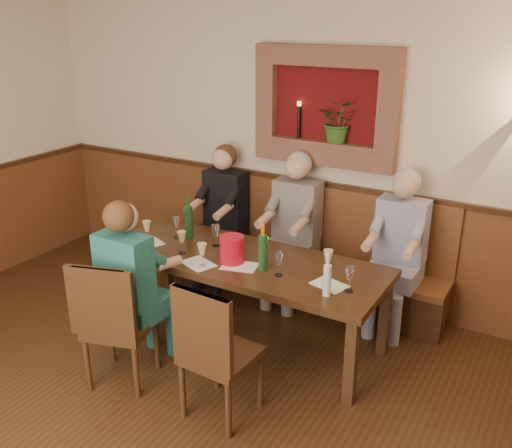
{
  "coord_description": "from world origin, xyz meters",
  "views": [
    {
      "loc": [
        2.26,
        -1.8,
        2.66
      ],
      "look_at": [
        0.1,
        1.9,
        1.05
      ],
      "focal_mm": 40.0,
      "sensor_mm": 36.0,
      "label": 1
    }
  ],
  "objects_px": {
    "chair_near_right": "(220,377)",
    "person_bench_left": "(221,227)",
    "person_bench_right": "(396,265)",
    "spittoon_bucket": "(232,249)",
    "bench": "(293,263)",
    "wine_bottle_green_b": "(189,221)",
    "water_bottle": "(327,279)",
    "wine_bottle_green_a": "(263,251)",
    "person_chair_front": "(136,301)",
    "dining_table": "(243,266)",
    "person_bench_mid": "(292,242)",
    "chair_near_left": "(121,346)"
  },
  "relations": [
    {
      "from": "person_chair_front",
      "to": "wine_bottle_green_b",
      "type": "height_order",
      "value": "person_chair_front"
    },
    {
      "from": "person_bench_right",
      "to": "spittoon_bucket",
      "type": "xyz_separation_m",
      "value": [
        -1.07,
        -0.95,
        0.27
      ]
    },
    {
      "from": "bench",
      "to": "spittoon_bucket",
      "type": "distance_m",
      "value": 1.19
    },
    {
      "from": "chair_near_left",
      "to": "person_bench_left",
      "type": "relative_size",
      "value": 0.71
    },
    {
      "from": "dining_table",
      "to": "spittoon_bucket",
      "type": "distance_m",
      "value": 0.22
    },
    {
      "from": "bench",
      "to": "chair_near_right",
      "type": "distance_m",
      "value": 1.91
    },
    {
      "from": "spittoon_bucket",
      "to": "water_bottle",
      "type": "bearing_deg",
      "value": -8.85
    },
    {
      "from": "bench",
      "to": "water_bottle",
      "type": "height_order",
      "value": "bench"
    },
    {
      "from": "spittoon_bucket",
      "to": "wine_bottle_green_b",
      "type": "bearing_deg",
      "value": 157.44
    },
    {
      "from": "person_bench_left",
      "to": "person_chair_front",
      "type": "height_order",
      "value": "person_bench_left"
    },
    {
      "from": "dining_table",
      "to": "chair_near_right",
      "type": "distance_m",
      "value": 1.07
    },
    {
      "from": "person_bench_left",
      "to": "person_bench_mid",
      "type": "distance_m",
      "value": 0.81
    },
    {
      "from": "water_bottle",
      "to": "wine_bottle_green_b",
      "type": "bearing_deg",
      "value": 165.31
    },
    {
      "from": "chair_near_right",
      "to": "person_bench_mid",
      "type": "bearing_deg",
      "value": 103.96
    },
    {
      "from": "bench",
      "to": "wine_bottle_green_b",
      "type": "bearing_deg",
      "value": -128.64
    },
    {
      "from": "bench",
      "to": "chair_near_left",
      "type": "xyz_separation_m",
      "value": [
        -0.47,
        -1.93,
        -0.03
      ]
    },
    {
      "from": "spittoon_bucket",
      "to": "wine_bottle_green_a",
      "type": "xyz_separation_m",
      "value": [
        0.29,
        -0.0,
        0.05
      ]
    },
    {
      "from": "chair_near_right",
      "to": "wine_bottle_green_a",
      "type": "xyz_separation_m",
      "value": [
        -0.12,
        0.81,
        0.61
      ]
    },
    {
      "from": "chair_near_left",
      "to": "chair_near_right",
      "type": "xyz_separation_m",
      "value": [
        0.85,
        0.06,
        0.0
      ]
    },
    {
      "from": "wine_bottle_green_a",
      "to": "chair_near_left",
      "type": "bearing_deg",
      "value": -130.2
    },
    {
      "from": "person_chair_front",
      "to": "water_bottle",
      "type": "xyz_separation_m",
      "value": [
        1.34,
        0.52,
        0.29
      ]
    },
    {
      "from": "person_chair_front",
      "to": "wine_bottle_green_b",
      "type": "xyz_separation_m",
      "value": [
        -0.17,
        0.92,
        0.32
      ]
    },
    {
      "from": "person_bench_left",
      "to": "wine_bottle_green_a",
      "type": "height_order",
      "value": "person_bench_left"
    },
    {
      "from": "wine_bottle_green_b",
      "to": "person_bench_right",
      "type": "bearing_deg",
      "value": 22.52
    },
    {
      "from": "wine_bottle_green_a",
      "to": "water_bottle",
      "type": "height_order",
      "value": "wine_bottle_green_a"
    },
    {
      "from": "person_chair_front",
      "to": "water_bottle",
      "type": "distance_m",
      "value": 1.47
    },
    {
      "from": "person_bench_mid",
      "to": "water_bottle",
      "type": "distance_m",
      "value": 1.4
    },
    {
      "from": "person_bench_right",
      "to": "wine_bottle_green_b",
      "type": "relative_size",
      "value": 3.73
    },
    {
      "from": "person_bench_right",
      "to": "person_chair_front",
      "type": "relative_size",
      "value": 1.01
    },
    {
      "from": "person_bench_left",
      "to": "water_bottle",
      "type": "height_order",
      "value": "person_bench_left"
    },
    {
      "from": "dining_table",
      "to": "wine_bottle_green_b",
      "type": "xyz_separation_m",
      "value": [
        -0.64,
        0.14,
        0.23
      ]
    },
    {
      "from": "chair_near_right",
      "to": "person_bench_left",
      "type": "relative_size",
      "value": 0.72
    },
    {
      "from": "dining_table",
      "to": "chair_near_right",
      "type": "height_order",
      "value": "chair_near_right"
    },
    {
      "from": "person_chair_front",
      "to": "spittoon_bucket",
      "type": "bearing_deg",
      "value": 55.68
    },
    {
      "from": "chair_near_left",
      "to": "wine_bottle_green_a",
      "type": "xyz_separation_m",
      "value": [
        0.73,
        0.86,
        0.61
      ]
    },
    {
      "from": "bench",
      "to": "person_bench_right",
      "type": "relative_size",
      "value": 2.09
    },
    {
      "from": "person_bench_right",
      "to": "chair_near_left",
      "type": "bearing_deg",
      "value": -129.7
    },
    {
      "from": "dining_table",
      "to": "person_bench_mid",
      "type": "bearing_deg",
      "value": 87.52
    },
    {
      "from": "person_bench_mid",
      "to": "water_bottle",
      "type": "bearing_deg",
      "value": -52.88
    },
    {
      "from": "chair_near_left",
      "to": "person_chair_front",
      "type": "distance_m",
      "value": 0.36
    },
    {
      "from": "chair_near_right",
      "to": "person_bench_left",
      "type": "distance_m",
      "value": 2.13
    },
    {
      "from": "water_bottle",
      "to": "person_bench_right",
      "type": "bearing_deg",
      "value": 80.74
    },
    {
      "from": "dining_table",
      "to": "person_bench_mid",
      "type": "relative_size",
      "value": 1.65
    },
    {
      "from": "wine_bottle_green_b",
      "to": "chair_near_right",
      "type": "bearing_deg",
      "value": -46.03
    },
    {
      "from": "bench",
      "to": "wine_bottle_green_a",
      "type": "xyz_separation_m",
      "value": [
        0.26,
        -1.06,
        0.58
      ]
    },
    {
      "from": "person_bench_left",
      "to": "spittoon_bucket",
      "type": "distance_m",
      "value": 1.24
    },
    {
      "from": "person_bench_left",
      "to": "person_chair_front",
      "type": "xyz_separation_m",
      "value": [
        0.29,
        -1.62,
        -0.01
      ]
    },
    {
      "from": "dining_table",
      "to": "chair_near_left",
      "type": "height_order",
      "value": "chair_near_left"
    },
    {
      "from": "water_bottle",
      "to": "bench",
      "type": "bearing_deg",
      "value": 125.74
    },
    {
      "from": "chair_near_right",
      "to": "water_bottle",
      "type": "distance_m",
      "value": 1.01
    }
  ]
}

